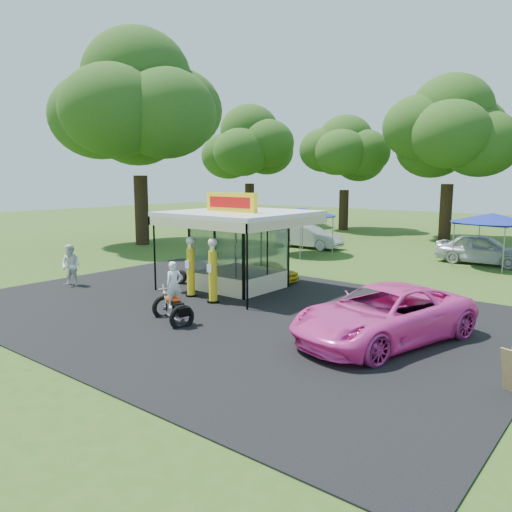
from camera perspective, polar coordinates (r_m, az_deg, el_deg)
The scene contains 18 objects.
ground at distance 16.94m, azimuth -7.80°, elevation -7.58°, with size 120.00×120.00×0.00m, color #2E531A.
asphalt_apron at distance 18.31m, azimuth -3.24°, elevation -6.18°, with size 20.00×14.00×0.04m, color black.
gas_station_kiosk at distance 21.46m, azimuth -1.91°, elevation 0.87°, with size 5.40×5.40×4.18m.
gas_pump_left at distance 20.24m, azimuth -7.47°, elevation -1.40°, with size 0.46×0.46×2.47m.
gas_pump_right at distance 19.13m, azimuth -4.96°, elevation -1.87°, with size 0.47×0.47×2.54m.
motorcycle at distance 16.75m, azimuth -9.39°, elevation -4.81°, with size 1.92×1.37×2.18m.
spare_tires at distance 22.94m, azimuth -8.61°, elevation -2.41°, with size 0.79×0.53×0.65m.
kiosk_car at distance 23.37m, azimuth 1.63°, elevation -1.70°, with size 1.13×2.82×0.96m, color yellow.
pink_sedan at distance 15.16m, azimuth 14.38°, elevation -6.50°, with size 2.76×5.98×1.66m, color #FB44B5.
spectator_west at distance 23.53m, azimuth -20.40°, elevation -1.04°, with size 0.92×0.72×1.89m, color white.
bg_car_a at distance 34.51m, azimuth 6.12°, elevation 2.17°, with size 1.60×4.60×1.51m, color silver.
bg_car_c at distance 30.56m, azimuth 24.47°, elevation 0.68°, with size 1.96×4.86×1.66m, color silver.
tent_west at distance 31.35m, azimuth 5.25°, elevation 5.04°, with size 4.24×4.24×2.96m.
tent_east at distance 29.46m, azimuth 25.39°, elevation 3.92°, with size 4.20×4.20×2.94m.
oak_far_a at distance 51.43m, azimuth -0.75°, elevation 11.96°, with size 9.94×9.94×11.78m.
oak_far_b at distance 46.95m, azimuth 10.14°, elevation 10.88°, with size 8.53×8.53×10.17m.
oak_far_c at distance 41.48m, azimuth 21.29°, elevation 12.43°, with size 10.36×10.36×12.21m.
oak_near at distance 37.14m, azimuth -13.32°, elevation 15.47°, with size 12.71×12.71×14.63m.
Camera 1 is at (11.84, -11.13, 4.80)m, focal length 35.00 mm.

